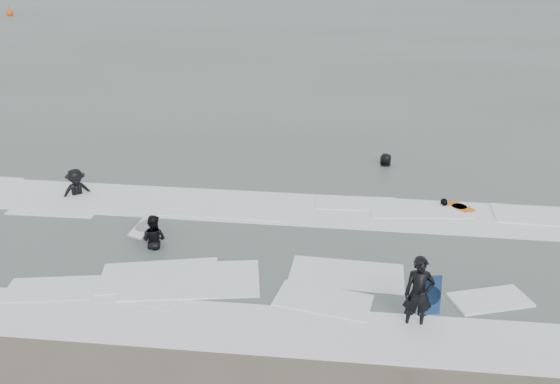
# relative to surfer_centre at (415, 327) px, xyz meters

# --- Properties ---
(ground) EXTENTS (320.00, 320.00, 0.00)m
(ground) POSITION_rel_surfer_centre_xyz_m (-3.84, 0.02, 0.00)
(ground) COLOR brown
(ground) RESTS_ON ground
(sea) EXTENTS (320.00, 320.00, 0.00)m
(sea) POSITION_rel_surfer_centre_xyz_m (-3.84, 80.02, 0.06)
(sea) COLOR #47544C
(sea) RESTS_ON ground
(surfer_centre) EXTENTS (0.70, 0.47, 1.86)m
(surfer_centre) POSITION_rel_surfer_centre_xyz_m (0.00, 0.00, 0.00)
(surfer_centre) COLOR black
(surfer_centre) RESTS_ON ground
(surfer_wading) EXTENTS (0.89, 0.75, 1.63)m
(surfer_wading) POSITION_rel_surfer_centre_xyz_m (-7.33, 2.87, 0.00)
(surfer_wading) COLOR black
(surfer_wading) RESTS_ON ground
(surfer_breaker) EXTENTS (1.40, 1.34, 1.91)m
(surfer_breaker) POSITION_rel_surfer_centre_xyz_m (-11.39, 6.20, 0.00)
(surfer_breaker) COLOR black
(surfer_breaker) RESTS_ON ground
(surfer_right_near) EXTENTS (0.92, 0.85, 1.52)m
(surfer_right_near) POSITION_rel_surfer_centre_xyz_m (1.64, 6.88, 0.00)
(surfer_right_near) COLOR black
(surfer_right_near) RESTS_ON ground
(surfer_right_far) EXTENTS (1.00, 0.96, 1.72)m
(surfer_right_far) POSITION_rel_surfer_centre_xyz_m (-0.17, 10.80, 0.00)
(surfer_right_far) COLOR black
(surfer_right_far) RESTS_ON ground
(surf_foam) EXTENTS (30.03, 9.06, 0.09)m
(surf_foam) POSITION_rel_surfer_centre_xyz_m (-3.84, 3.72, 0.04)
(surf_foam) COLOR white
(surf_foam) RESTS_ON ground
(bodyboards) EXTENTS (10.76, 7.40, 1.25)m
(bodyboards) POSITION_rel_surfer_centre_xyz_m (-1.80, 3.39, 0.50)
(bodyboards) COLOR #0F2448
(bodyboards) RESTS_ON ground
(buoy) EXTENTS (1.00, 1.00, 1.65)m
(buoy) POSITION_rel_surfer_centre_xyz_m (-53.60, 69.85, 0.42)
(buoy) COLOR #DE4609
(buoy) RESTS_ON ground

